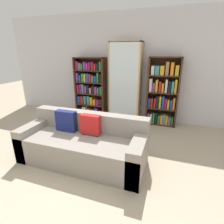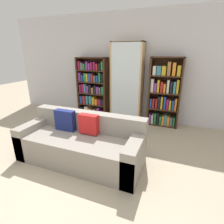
% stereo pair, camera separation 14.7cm
% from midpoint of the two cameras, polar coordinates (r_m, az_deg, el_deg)
% --- Properties ---
extents(ground_plane, '(16.00, 16.00, 0.00)m').
position_cam_midpoint_polar(ground_plane, '(2.76, -15.70, -21.10)').
color(ground_plane, tan).
extents(wall_back, '(6.92, 0.06, 2.70)m').
position_cam_midpoint_polar(wall_back, '(4.72, 2.83, 14.17)').
color(wall_back, silver).
rests_on(wall_back, ground).
extents(couch, '(2.06, 0.81, 0.81)m').
position_cam_midpoint_polar(couch, '(2.99, -10.85, -10.42)').
color(couch, gray).
rests_on(couch, ground).
extents(bookshelf_left, '(0.86, 0.32, 1.62)m').
position_cam_midpoint_polar(bookshelf_left, '(4.93, -7.86, 7.43)').
color(bookshelf_left, '#3D2314').
rests_on(bookshelf_left, ground).
extents(display_cabinet, '(0.78, 0.36, 1.99)m').
position_cam_midpoint_polar(display_cabinet, '(4.52, 3.47, 9.27)').
color(display_cabinet, tan).
rests_on(display_cabinet, ground).
extents(bookshelf_right, '(0.74, 0.32, 1.65)m').
position_cam_midpoint_polar(bookshelf_right, '(4.42, 15.27, 5.76)').
color(bookshelf_right, '#3D2314').
rests_on(bookshelf_right, ground).
extents(wine_bottle, '(0.08, 0.08, 0.35)m').
position_cam_midpoint_polar(wine_bottle, '(3.82, 7.63, -5.98)').
color(wine_bottle, black).
rests_on(wine_bottle, ground).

